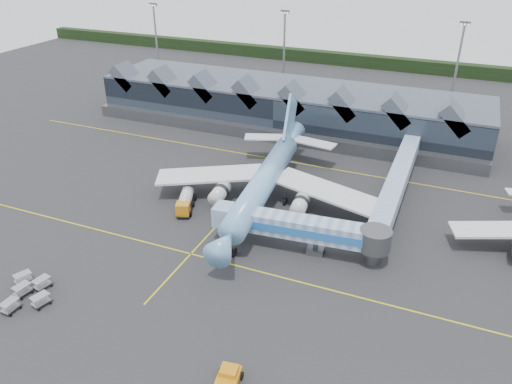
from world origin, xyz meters
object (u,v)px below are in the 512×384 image
at_px(main_airliner, 266,179).
at_px(fuel_truck, 186,199).
at_px(pushback_tug, 228,379).
at_px(jet_bridge, 309,230).

bearing_deg(main_airliner, fuel_truck, -153.73).
relative_size(main_airliner, pushback_tug, 10.54).
bearing_deg(main_airliner, jet_bridge, -52.05).
height_order(main_airliner, jet_bridge, main_airliner).
xyz_separation_m(main_airliner, pushback_tug, (11.03, -38.14, -3.53)).
xyz_separation_m(main_airliner, fuel_truck, (-11.61, -7.32, -2.71)).
height_order(main_airliner, pushback_tug, main_airliner).
bearing_deg(fuel_truck, pushback_tug, -74.74).
height_order(jet_bridge, fuel_truck, jet_bridge).
distance_m(jet_bridge, pushback_tug, 26.51).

